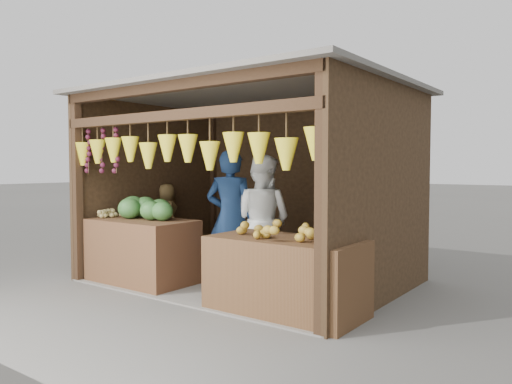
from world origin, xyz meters
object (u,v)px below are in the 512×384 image
counter_right (285,276)px  man_standing (231,218)px  counter_left (142,251)px  vendor_seated (167,214)px  woman_standing (262,220)px

counter_right → man_standing: (-1.26, 0.59, 0.50)m
counter_left → counter_right: bearing=-0.6°
counter_right → vendor_seated: (-3.06, 1.14, 0.41)m
woman_standing → vendor_seated: woman_standing is taller
man_standing → vendor_seated: (-1.80, 0.55, -0.10)m
counter_left → man_standing: 1.33m
counter_left → vendor_seated: size_ratio=1.46×
counter_right → woman_standing: bearing=137.1°
woman_standing → vendor_seated: bearing=-13.1°
counter_left → woman_standing: bearing=31.5°
woman_standing → counter_left: bearing=25.3°
man_standing → vendor_seated: size_ratio=1.81×
vendor_seated → woman_standing: bearing=-167.9°
man_standing → woman_standing: man_standing is taller
woman_standing → vendor_seated: 2.12m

